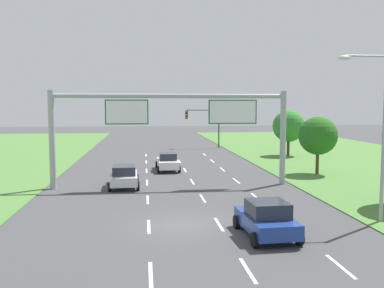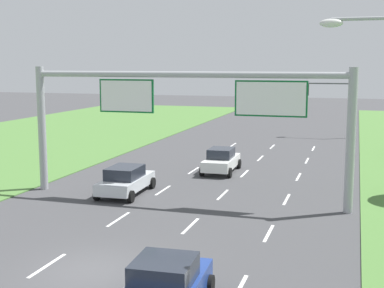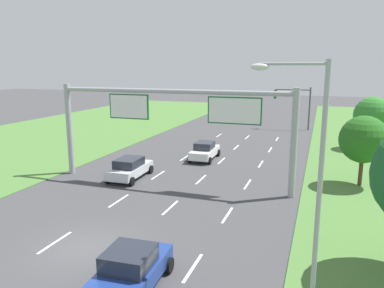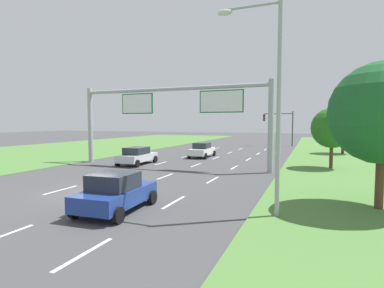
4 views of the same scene
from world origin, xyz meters
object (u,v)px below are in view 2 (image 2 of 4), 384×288
object	(u,v)px
car_lead_silver	(166,286)
sign_gantry	(187,108)
car_near_red	(126,180)
car_mid_lane	(221,160)
traffic_light_mast	(334,98)

from	to	relation	value
car_lead_silver	sign_gantry	distance (m)	13.52
sign_gantry	car_near_red	bearing A→B (deg)	175.92
car_near_red	car_mid_lane	size ratio (longest dim) A/B	1.04
car_lead_silver	car_mid_lane	xyz separation A→B (m)	(-3.39, 20.18, -0.02)
car_mid_lane	traffic_light_mast	bearing A→B (deg)	71.11
traffic_light_mast	sign_gantry	bearing A→B (deg)	-102.66
car_near_red	sign_gantry	world-z (taller)	sign_gantry
sign_gantry	car_lead_silver	bearing A→B (deg)	-75.20
car_mid_lane	traffic_light_mast	size ratio (longest dim) A/B	0.77
car_lead_silver	car_mid_lane	world-z (taller)	car_lead_silver
car_lead_silver	sign_gantry	xyz separation A→B (m)	(-3.29, 12.47, 4.08)
car_near_red	sign_gantry	bearing A→B (deg)	-5.92
car_near_red	sign_gantry	xyz separation A→B (m)	(3.67, -0.26, 4.10)
car_lead_silver	car_mid_lane	bearing A→B (deg)	96.35
car_near_red	car_lead_silver	size ratio (longest dim) A/B	1.11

